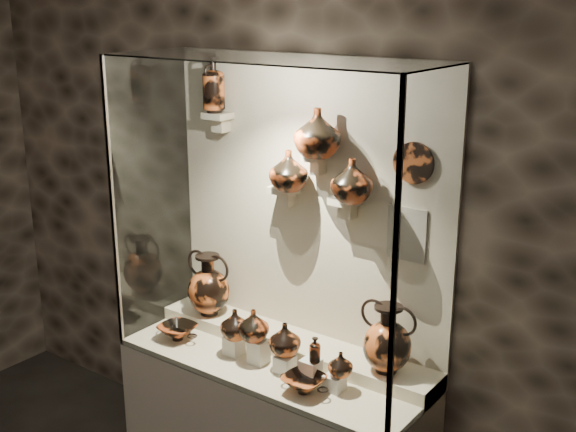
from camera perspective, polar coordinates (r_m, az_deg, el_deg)
The scene contains 35 objects.
wall_back at distance 3.83m, azimuth 1.61°, elevation 0.67°, with size 5.00×0.02×3.20m, color black.
plinth at distance 4.10m, azimuth -1.19°, elevation -16.72°, with size 1.70×0.60×0.80m, color beige.
front_tier at distance 3.88m, azimuth -1.23°, elevation -11.60°, with size 1.68×0.58×0.03m, color beige.
rear_tier at distance 3.99m, azimuth 0.32°, elevation -10.20°, with size 1.70×0.25×0.10m, color beige.
back_panel at distance 3.82m, azimuth 1.56°, elevation 0.65°, with size 1.70×0.03×1.60m, color beige.
glass_front at distance 3.36m, azimuth -4.37°, elevation -1.67°, with size 1.70×0.01×1.60m, color white.
glass_left at distance 4.13m, azimuth -10.68°, elevation 1.58°, with size 0.01×0.60×1.60m, color white.
glass_right at distance 3.16m, azimuth 10.99°, elevation -3.12°, with size 0.01×0.60×1.60m, color white.
glass_top at distance 3.43m, azimuth -1.39°, elevation 12.34°, with size 1.70×0.60×0.01m, color white.
frame_post_left at distance 3.94m, azimuth -13.66°, elevation 0.66°, with size 0.02×0.02×1.60m, color gray.
frame_post_right at distance 2.92m, azimuth 8.42°, elevation -4.68°, with size 0.02×0.02×1.60m, color gray.
pedestal_a at distance 3.94m, azimuth -4.26°, elevation -10.13°, with size 0.09×0.09×0.10m, color silver.
pedestal_b at distance 3.84m, azimuth -2.30°, elevation -10.62°, with size 0.09×0.09×0.13m, color silver.
pedestal_c at distance 3.76m, azimuth -0.22°, elevation -11.60°, with size 0.09×0.09×0.09m, color silver.
pedestal_d at distance 3.67m, azimuth 1.84°, elevation -12.09°, with size 0.09×0.09×0.12m, color silver.
pedestal_e at distance 3.61m, azimuth 3.72°, elevation -12.98°, with size 0.09×0.09×0.08m, color silver.
bracket_ul at distance 4.00m, azimuth -5.56°, elevation 7.90°, with size 0.14×0.12×0.04m, color beige.
bracket_ca at distance 3.80m, azimuth -0.31°, elevation 2.10°, with size 0.14×0.12×0.04m, color beige.
bracket_cb at distance 3.64m, azimuth 2.23°, elevation 4.68°, with size 0.10×0.12×0.04m, color beige.
bracket_cc at distance 3.59m, azimuth 4.57°, elevation 1.19°, with size 0.14×0.12×0.04m, color beige.
amphora_left at distance 4.20m, azimuth -6.27°, elevation -5.39°, with size 0.29×0.29×0.37m, color #C15725, non-canonical shape.
amphora_right at distance 3.59m, azimuth 7.83°, elevation -9.55°, with size 0.28×0.28×0.35m, color #C15725, non-canonical shape.
jug_a at distance 3.86m, azimuth -4.18°, elevation -8.51°, with size 0.16×0.16×0.17m, color #C15725.
jug_b at distance 3.77m, azimuth -2.71°, elevation -8.59°, with size 0.16×0.16×0.17m, color #9D3F1B.
jug_c at distance 3.71m, azimuth -0.22°, elevation -9.68°, with size 0.17×0.17×0.17m, color #C15725.
jug_e at distance 3.56m, azimuth 4.20°, elevation -11.59°, with size 0.12×0.12×0.13m, color #C15725.
lekythos_small at distance 3.58m, azimuth 2.17°, elevation -10.42°, with size 0.07×0.07×0.15m, color #9D3F1B, non-canonical shape.
kylix_left at distance 4.13m, azimuth -8.70°, elevation -8.93°, with size 0.26×0.22×0.11m, color #9D3F1B, non-canonical shape.
kylix_right at distance 3.58m, azimuth 1.30°, elevation -13.01°, with size 0.26×0.22×0.10m, color #C15725, non-canonical shape.
lekythos_tall at distance 3.97m, azimuth -5.87°, elevation 10.48°, with size 0.13×0.13×0.33m, color #C15725, non-canonical shape.
ovoid_vase_a at distance 3.69m, azimuth 0.07°, elevation 3.63°, with size 0.20×0.20×0.21m, color #9D3F1B.
ovoid_vase_b at distance 3.53m, azimuth 2.36°, elevation 6.60°, with size 0.23×0.23×0.24m, color #9D3F1B.
ovoid_vase_c at distance 3.48m, azimuth 5.09°, elevation 2.81°, with size 0.21×0.21×0.21m, color #9D3F1B.
wall_plate at distance 3.42m, azimuth 9.85°, elevation 4.16°, with size 0.20×0.20×0.02m, color #A34A20.
info_placard at distance 3.53m, azimuth 9.33°, elevation -1.42°, with size 0.20×0.01×0.27m, color beige.
Camera 1 is at (2.08, -0.54, 2.65)m, focal length 45.00 mm.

